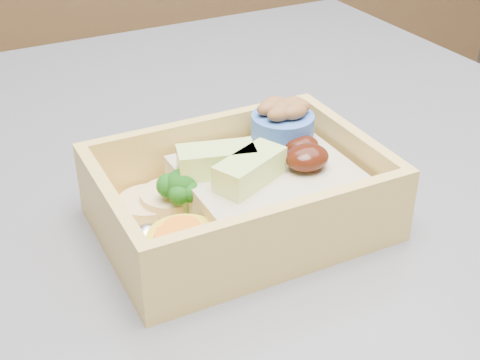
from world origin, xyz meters
name	(u,v)px	position (x,y,z in m)	size (l,w,h in m)	color
bento_box	(246,192)	(0.23, -0.13, 0.95)	(0.20, 0.15, 0.07)	#DFB85C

